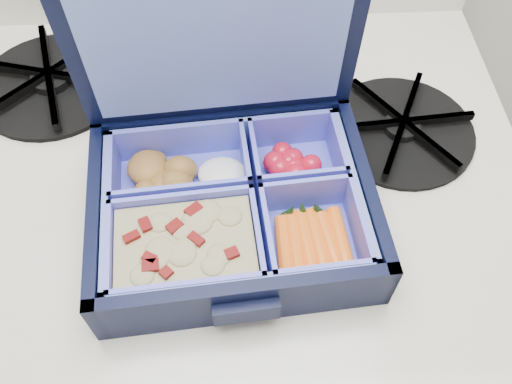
{
  "coord_description": "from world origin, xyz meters",
  "views": [
    {
      "loc": [
        -0.4,
        1.33,
        1.4
      ],
      "look_at": [
        -0.39,
        1.61,
        0.99
      ],
      "focal_mm": 38.0,
      "sensor_mm": 36.0,
      "label": 1
    }
  ],
  "objects_px": {
    "bento_box": "(233,208)",
    "fork": "(310,112)",
    "burner_grate": "(402,125)",
    "stove": "(238,335)"
  },
  "relations": [
    {
      "from": "bento_box",
      "to": "fork",
      "type": "distance_m",
      "value": 0.17
    },
    {
      "from": "fork",
      "to": "burner_grate",
      "type": "bearing_deg",
      "value": 13.24
    },
    {
      "from": "stove",
      "to": "fork",
      "type": "xyz_separation_m",
      "value": [
        0.1,
        0.08,
        0.48
      ]
    },
    {
      "from": "stove",
      "to": "bento_box",
      "type": "relative_size",
      "value": 3.74
    },
    {
      "from": "bento_box",
      "to": "fork",
      "type": "relative_size",
      "value": 1.55
    },
    {
      "from": "stove",
      "to": "fork",
      "type": "height_order",
      "value": "fork"
    },
    {
      "from": "bento_box",
      "to": "stove",
      "type": "bearing_deg",
      "value": 91.31
    },
    {
      "from": "stove",
      "to": "fork",
      "type": "relative_size",
      "value": 5.8
    },
    {
      "from": "burner_grate",
      "to": "fork",
      "type": "distance_m",
      "value": 0.1
    },
    {
      "from": "burner_grate",
      "to": "stove",
      "type": "bearing_deg",
      "value": -165.97
    }
  ]
}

